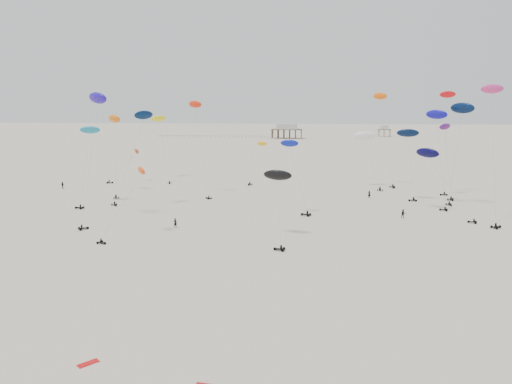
# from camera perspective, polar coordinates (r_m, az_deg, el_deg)

# --- Properties ---
(ground_plane) EXTENTS (900.00, 900.00, 0.00)m
(ground_plane) POSITION_cam_1_polar(r_m,az_deg,el_deg) (198.35, 3.87, 3.43)
(ground_plane) COLOR beige
(pavilion_main) EXTENTS (21.00, 13.00, 9.80)m
(pavilion_main) POSITION_cam_1_polar(r_m,az_deg,el_deg) (347.93, 3.54, 6.83)
(pavilion_main) COLOR brown
(pavilion_main) RESTS_ON ground
(pavilion_small) EXTENTS (9.00, 7.00, 8.00)m
(pavilion_small) POSITION_cam_1_polar(r_m,az_deg,el_deg) (380.62, 14.46, 6.68)
(pavilion_small) COLOR brown
(pavilion_small) RESTS_ON ground
(pier_fence) EXTENTS (80.20, 0.20, 1.50)m
(pier_fence) POSITION_cam_1_polar(r_m,az_deg,el_deg) (354.95, -4.93, 6.31)
(pier_fence) COLOR black
(pier_fence) RESTS_ON ground
(rig_0) EXTENTS (9.59, 6.23, 21.02)m
(rig_0) POSITION_cam_1_polar(r_m,az_deg,el_deg) (113.01, -13.28, 6.83)
(rig_0) COLOR black
(rig_0) RESTS_ON ground
(rig_1) EXTENTS (4.24, 11.43, 18.17)m
(rig_1) POSITION_cam_1_polar(r_m,az_deg,el_deg) (129.29, 20.96, 4.84)
(rig_1) COLOR black
(rig_1) RESTS_ON ground
(rig_2) EXTENTS (6.85, 4.81, 15.30)m
(rig_2) POSITION_cam_1_polar(r_m,az_deg,el_deg) (100.87, 4.57, 2.57)
(rig_2) COLOR black
(rig_2) RESTS_ON ground
(rig_3) EXTENTS (5.44, 6.73, 12.17)m
(rig_3) POSITION_cam_1_polar(r_m,az_deg,el_deg) (140.92, 0.13, 3.75)
(rig_3) COLOR black
(rig_3) RESTS_ON ground
(rig_4) EXTENTS (6.66, 10.37, 25.68)m
(rig_4) POSITION_cam_1_polar(r_m,az_deg,el_deg) (142.50, 14.37, 7.98)
(rig_4) COLOR black
(rig_4) RESTS_ON ground
(rig_5) EXTENTS (4.10, 8.71, 25.90)m
(rig_5) POSITION_cam_1_polar(r_m,az_deg,el_deg) (101.99, 25.49, 6.52)
(rig_5) COLOR black
(rig_5) RESTS_ON ground
(rig_6) EXTENTS (5.50, 5.54, 22.74)m
(rig_6) POSITION_cam_1_polar(r_m,az_deg,el_deg) (118.73, 22.39, 7.84)
(rig_6) COLOR black
(rig_6) RESTS_ON ground
(rig_7) EXTENTS (6.46, 11.15, 13.41)m
(rig_7) POSITION_cam_1_polar(r_m,az_deg,el_deg) (86.56, -14.14, 0.24)
(rig_7) COLOR black
(rig_7) RESTS_ON ground
(rig_8) EXTENTS (8.01, 15.03, 21.19)m
(rig_8) POSITION_cam_1_polar(r_m,az_deg,el_deg) (132.39, -15.87, 6.86)
(rig_8) COLOR black
(rig_8) RESTS_ON ground
(rig_9) EXTENTS (4.87, 11.17, 18.10)m
(rig_9) POSITION_cam_1_polar(r_m,az_deg,el_deg) (118.37, -18.67, 5.04)
(rig_9) COLOR black
(rig_9) RESTS_ON ground
(rig_10) EXTENTS (5.21, 12.18, 21.64)m
(rig_10) POSITION_cam_1_polar(r_m,az_deg,el_deg) (117.71, 20.03, 7.14)
(rig_10) COLOR black
(rig_10) RESTS_ON ground
(rig_11) EXTENTS (8.88, 7.69, 11.16)m
(rig_11) POSITION_cam_1_polar(r_m,az_deg,el_deg) (149.59, -14.47, 3.41)
(rig_11) COLOR black
(rig_11) RESTS_ON ground
(rig_12) EXTENTS (4.39, 6.69, 25.69)m
(rig_12) POSITION_cam_1_polar(r_m,az_deg,el_deg) (133.38, 20.97, 8.00)
(rig_12) COLOR black
(rig_12) RESTS_ON ground
(rig_13) EXTENTS (5.36, 4.65, 16.90)m
(rig_13) POSITION_cam_1_polar(r_m,az_deg,el_deg) (121.22, 17.04, 5.36)
(rig_13) COLOR black
(rig_13) RESTS_ON ground
(rig_15) EXTENTS (7.78, 10.90, 15.89)m
(rig_15) POSITION_cam_1_polar(r_m,az_deg,el_deg) (139.32, 12.51, 5.54)
(rig_15) COLOR black
(rig_15) RESTS_ON ground
(rig_16) EXTENTS (6.10, 15.53, 25.58)m
(rig_16) POSITION_cam_1_polar(r_m,az_deg,el_deg) (101.76, -17.80, 8.81)
(rig_16) COLOR black
(rig_16) RESTS_ON ground
(rig_17) EXTENTS (8.28, 11.95, 23.97)m
(rig_17) POSITION_cam_1_polar(r_m,az_deg,el_deg) (125.48, -6.75, 8.34)
(rig_17) COLOR black
(rig_17) RESTS_ON ground
(rig_18) EXTENTS (10.04, 16.29, 22.15)m
(rig_18) POSITION_cam_1_polar(r_m,az_deg,el_deg) (155.12, -10.92, 7.40)
(rig_18) COLOR black
(rig_18) RESTS_ON ground
(rig_19) EXTENTS (5.35, 12.34, 13.28)m
(rig_19) POSITION_cam_1_polar(r_m,az_deg,el_deg) (82.98, 2.52, 0.87)
(rig_19) COLOR black
(rig_19) RESTS_ON ground
(rig_20) EXTENTS (10.01, 16.23, 17.59)m
(rig_20) POSITION_cam_1_polar(r_m,az_deg,el_deg) (110.31, 19.43, 3.58)
(rig_20) COLOR black
(rig_20) RESTS_ON ground
(spectator_0) EXTENTS (0.83, 0.65, 2.04)m
(spectator_0) POSITION_cam_1_polar(r_m,az_deg,el_deg) (91.96, -9.19, -4.02)
(spectator_0) COLOR black
(spectator_0) RESTS_ON ground
(spectator_1) EXTENTS (1.08, 0.69, 2.10)m
(spectator_1) POSITION_cam_1_polar(r_m,az_deg,el_deg) (102.39, 16.45, -2.89)
(spectator_1) COLOR black
(spectator_1) RESTS_ON ground
(spectator_2) EXTENTS (1.44, 1.14, 2.16)m
(spectator_2) POSITION_cam_1_polar(r_m,az_deg,el_deg) (143.44, -21.23, 0.38)
(spectator_2) COLOR black
(spectator_2) RESTS_ON ground
(spectator_3) EXTENTS (0.93, 0.79, 2.15)m
(spectator_3) POSITION_cam_1_polar(r_m,az_deg,el_deg) (122.70, 12.79, -0.69)
(spectator_3) COLOR black
(spectator_3) RESTS_ON ground
(grounded_kite_b) EXTENTS (1.70, 1.82, 0.07)m
(grounded_kite_b) POSITION_cam_1_polar(r_m,az_deg,el_deg) (47.24, -18.63, -18.10)
(grounded_kite_b) COLOR red
(grounded_kite_b) RESTS_ON ground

